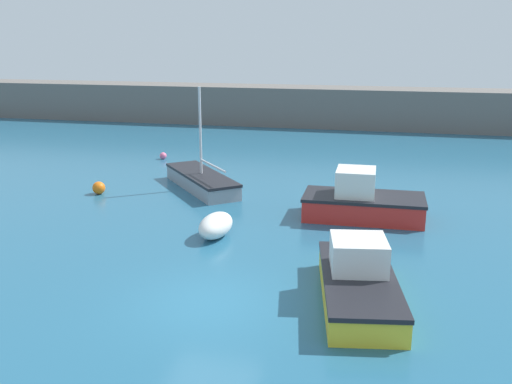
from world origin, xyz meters
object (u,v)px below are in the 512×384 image
(mooring_buoy_orange, at_px, (99,188))
(motorboat_with_cabin, at_px, (358,280))
(sailboat_twin_hulled, at_px, (202,180))
(mooring_buoy_pink, at_px, (163,156))
(cabin_cruiser_white, at_px, (362,202))
(dinghy_near_pier, at_px, (216,225))

(mooring_buoy_orange, bearing_deg, motorboat_with_cabin, -34.20)
(sailboat_twin_hulled, height_order, mooring_buoy_pink, sailboat_twin_hulled)
(sailboat_twin_hulled, bearing_deg, mooring_buoy_orange, 74.87)
(motorboat_with_cabin, xyz_separation_m, mooring_buoy_orange, (-11.81, 8.03, -0.28))
(cabin_cruiser_white, height_order, motorboat_with_cabin, cabin_cruiser_white)
(sailboat_twin_hulled, distance_m, mooring_buoy_pink, 7.07)
(sailboat_twin_hulled, height_order, motorboat_with_cabin, sailboat_twin_hulled)
(dinghy_near_pier, relative_size, mooring_buoy_orange, 3.56)
(cabin_cruiser_white, xyz_separation_m, motorboat_with_cabin, (0.30, -7.14, -0.11))
(cabin_cruiser_white, height_order, mooring_buoy_orange, cabin_cruiser_white)
(cabin_cruiser_white, height_order, dinghy_near_pier, cabin_cruiser_white)
(mooring_buoy_orange, bearing_deg, dinghy_near_pier, -31.93)
(dinghy_near_pier, distance_m, mooring_buoy_pink, 13.57)
(motorboat_with_cabin, xyz_separation_m, mooring_buoy_pink, (-11.86, 15.63, -0.37))
(dinghy_near_pier, xyz_separation_m, mooring_buoy_orange, (-6.70, 4.17, -0.14))
(motorboat_with_cabin, bearing_deg, cabin_cruiser_white, 172.94)
(sailboat_twin_hulled, xyz_separation_m, cabin_cruiser_white, (7.36, -2.80, 0.28))
(sailboat_twin_hulled, relative_size, mooring_buoy_orange, 9.28)
(dinghy_near_pier, height_order, mooring_buoy_pink, dinghy_near_pier)
(mooring_buoy_pink, bearing_deg, cabin_cruiser_white, -36.28)
(mooring_buoy_orange, height_order, mooring_buoy_pink, mooring_buoy_orange)
(cabin_cruiser_white, distance_m, mooring_buoy_pink, 14.35)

